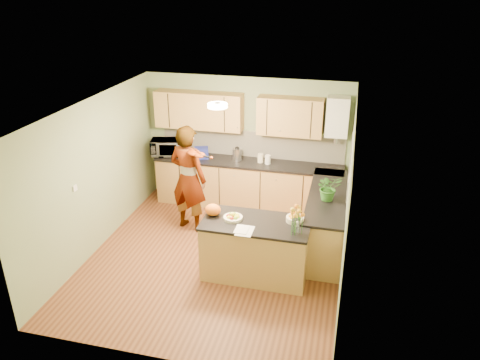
# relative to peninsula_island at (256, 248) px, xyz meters

# --- Properties ---
(floor) EXTENTS (4.50, 4.50, 0.00)m
(floor) POSITION_rel_peninsula_island_xyz_m (-0.73, 0.28, -0.46)
(floor) COLOR brown
(floor) RESTS_ON ground
(ceiling) EXTENTS (4.00, 4.50, 0.02)m
(ceiling) POSITION_rel_peninsula_island_xyz_m (-0.73, 0.28, 2.04)
(ceiling) COLOR silver
(ceiling) RESTS_ON wall_back
(wall_back) EXTENTS (4.00, 0.02, 2.50)m
(wall_back) POSITION_rel_peninsula_island_xyz_m (-0.73, 2.53, 0.79)
(wall_back) COLOR gray
(wall_back) RESTS_ON floor
(wall_front) EXTENTS (4.00, 0.02, 2.50)m
(wall_front) POSITION_rel_peninsula_island_xyz_m (-0.73, -1.97, 0.79)
(wall_front) COLOR gray
(wall_front) RESTS_ON floor
(wall_left) EXTENTS (0.02, 4.50, 2.50)m
(wall_left) POSITION_rel_peninsula_island_xyz_m (-2.73, 0.28, 0.79)
(wall_left) COLOR gray
(wall_left) RESTS_ON floor
(wall_right) EXTENTS (0.02, 4.50, 2.50)m
(wall_right) POSITION_rel_peninsula_island_xyz_m (1.27, 0.28, 0.79)
(wall_right) COLOR gray
(wall_right) RESTS_ON floor
(back_counter) EXTENTS (3.64, 0.62, 0.94)m
(back_counter) POSITION_rel_peninsula_island_xyz_m (-0.63, 2.23, 0.01)
(back_counter) COLOR #B58248
(back_counter) RESTS_ON floor
(right_counter) EXTENTS (0.62, 2.24, 0.94)m
(right_counter) POSITION_rel_peninsula_island_xyz_m (0.97, 1.13, 0.01)
(right_counter) COLOR #B58248
(right_counter) RESTS_ON floor
(splashback) EXTENTS (3.60, 0.02, 0.52)m
(splashback) POSITION_rel_peninsula_island_xyz_m (-0.63, 2.52, 0.74)
(splashback) COLOR #EFE5CF
(splashback) RESTS_ON back_counter
(upper_cabinets) EXTENTS (3.20, 0.34, 0.70)m
(upper_cabinets) POSITION_rel_peninsula_island_xyz_m (-0.90, 2.36, 1.39)
(upper_cabinets) COLOR #B58248
(upper_cabinets) RESTS_ON wall_back
(boiler) EXTENTS (0.40, 0.30, 0.86)m
(boiler) POSITION_rel_peninsula_island_xyz_m (0.97, 2.37, 1.44)
(boiler) COLOR white
(boiler) RESTS_ON wall_back
(window_right) EXTENTS (0.01, 1.30, 1.05)m
(window_right) POSITION_rel_peninsula_island_xyz_m (1.26, 0.88, 1.09)
(window_right) COLOR white
(window_right) RESTS_ON wall_right
(light_switch) EXTENTS (0.02, 0.09, 0.09)m
(light_switch) POSITION_rel_peninsula_island_xyz_m (-2.71, -0.32, 0.84)
(light_switch) COLOR white
(light_switch) RESTS_ON wall_left
(ceiling_lamp) EXTENTS (0.30, 0.30, 0.07)m
(ceiling_lamp) POSITION_rel_peninsula_island_xyz_m (-0.73, 0.58, 2.00)
(ceiling_lamp) COLOR #FFEABF
(ceiling_lamp) RESTS_ON ceiling
(peninsula_island) EXTENTS (1.59, 0.81, 0.91)m
(peninsula_island) POSITION_rel_peninsula_island_xyz_m (0.00, 0.00, 0.00)
(peninsula_island) COLOR #B58248
(peninsula_island) RESTS_ON floor
(fruit_dish) EXTENTS (0.29, 0.29, 0.10)m
(fruit_dish) POSITION_rel_peninsula_island_xyz_m (-0.35, 0.00, 0.50)
(fruit_dish) COLOR #FAEBC8
(fruit_dish) RESTS_ON peninsula_island
(orange_bowl) EXTENTS (0.26, 0.26, 0.15)m
(orange_bowl) POSITION_rel_peninsula_island_xyz_m (0.55, 0.15, 0.52)
(orange_bowl) COLOR #FAEBC8
(orange_bowl) RESTS_ON peninsula_island
(flower_vase) EXTENTS (0.25, 0.25, 0.47)m
(flower_vase) POSITION_rel_peninsula_island_xyz_m (0.60, -0.18, 0.76)
(flower_vase) COLOR silver
(flower_vase) RESTS_ON peninsula_island
(orange_bag) EXTENTS (0.27, 0.23, 0.18)m
(orange_bag) POSITION_rel_peninsula_island_xyz_m (-0.67, 0.05, 0.54)
(orange_bag) COLOR orange
(orange_bag) RESTS_ON peninsula_island
(papers) EXTENTS (0.23, 0.32, 0.01)m
(papers) POSITION_rel_peninsula_island_xyz_m (-0.10, -0.30, 0.46)
(papers) COLOR white
(papers) RESTS_ON peninsula_island
(violinist) EXTENTS (0.80, 0.64, 1.93)m
(violinist) POSITION_rel_peninsula_island_xyz_m (-1.45, 1.14, 0.51)
(violinist) COLOR tan
(violinist) RESTS_ON floor
(violin) EXTENTS (0.68, 0.59, 0.17)m
(violin) POSITION_rel_peninsula_island_xyz_m (-1.25, 0.92, 1.09)
(violin) COLOR #531705
(violin) RESTS_ON violinist
(microwave) EXTENTS (0.65, 0.52, 0.32)m
(microwave) POSITION_rel_peninsula_island_xyz_m (-2.29, 2.20, 0.64)
(microwave) COLOR white
(microwave) RESTS_ON back_counter
(blue_box) EXTENTS (0.32, 0.27, 0.21)m
(blue_box) POSITION_rel_peninsula_island_xyz_m (-1.56, 2.20, 0.59)
(blue_box) COLOR navy
(blue_box) RESTS_ON back_counter
(kettle) EXTENTS (0.17, 0.17, 0.32)m
(kettle) POSITION_rel_peninsula_island_xyz_m (-0.86, 2.26, 0.61)
(kettle) COLOR #B7B7BC
(kettle) RESTS_ON back_counter
(jar_cream) EXTENTS (0.14, 0.14, 0.17)m
(jar_cream) POSITION_rel_peninsula_island_xyz_m (-0.39, 2.25, 0.57)
(jar_cream) COLOR #FAEBC8
(jar_cream) RESTS_ON back_counter
(jar_white) EXTENTS (0.13, 0.13, 0.17)m
(jar_white) POSITION_rel_peninsula_island_xyz_m (-0.25, 2.22, 0.57)
(jar_white) COLOR white
(jar_white) RESTS_ON back_counter
(potted_plant) EXTENTS (0.49, 0.46, 0.43)m
(potted_plant) POSITION_rel_peninsula_island_xyz_m (0.97, 0.93, 0.70)
(potted_plant) COLOR #327226
(potted_plant) RESTS_ON right_counter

